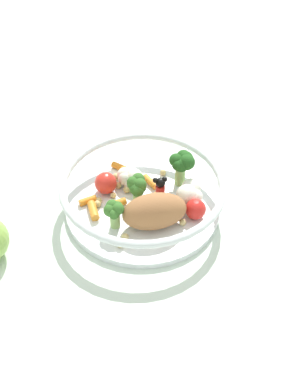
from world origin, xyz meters
The scene contains 2 objects.
ground_plane centered at (0.00, 0.00, 0.00)m, with size 2.40×2.40×0.00m, color silver.
food_container centered at (0.00, 0.00, 0.03)m, with size 0.24×0.24×0.07m.
Camera 1 is at (0.22, -0.47, 0.52)m, focal length 45.49 mm.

